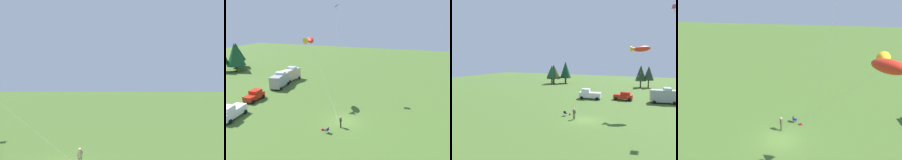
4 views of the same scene
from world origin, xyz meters
TOP-DOWN VIEW (x-y plane):
  - person_kite_flyer at (-1.88, -0.22)m, footprint 0.60×0.35m

SIDE VIEW (x-z plane):
  - person_kite_flyer at x=-1.88m, z-range 0.15..1.89m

